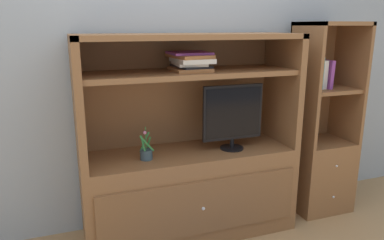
{
  "coord_description": "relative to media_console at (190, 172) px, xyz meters",
  "views": [
    {
      "loc": [
        -0.85,
        -2.02,
        1.57
      ],
      "look_at": [
        0.0,
        0.35,
        0.91
      ],
      "focal_mm": 34.14,
      "sensor_mm": 36.0,
      "label": 1
    }
  ],
  "objects": [
    {
      "name": "upright_book_row",
      "position": [
        1.1,
        -0.01,
        0.7
      ],
      "size": [
        0.18,
        0.18,
        0.28
      ],
      "color": "red",
      "rests_on": "bookshelf_tall"
    },
    {
      "name": "tv_monitor",
      "position": [
        0.32,
        -0.07,
        0.43
      ],
      "size": [
        0.47,
        0.18,
        0.49
      ],
      "color": "black",
      "rests_on": "media_console"
    },
    {
      "name": "magazine_stack",
      "position": [
        0.0,
        -0.0,
        0.83
      ],
      "size": [
        0.28,
        0.36,
        0.13
      ],
      "color": "#A56638",
      "rests_on": "media_console"
    },
    {
      "name": "painted_rear_wall",
      "position": [
        0.0,
        0.34,
        0.91
      ],
      "size": [
        6.0,
        0.1,
        2.8
      ],
      "primitive_type": "cube",
      "color": "#9EA8B2",
      "rests_on": "ground_plane"
    },
    {
      "name": "potted_plant",
      "position": [
        -0.34,
        -0.07,
        0.21
      ],
      "size": [
        0.1,
        0.09,
        0.24
      ],
      "color": "#384C56",
      "rests_on": "media_console"
    },
    {
      "name": "media_console",
      "position": [
        0.0,
        0.0,
        0.0
      ],
      "size": [
        1.59,
        0.55,
        1.51
      ],
      "color": "brown",
      "rests_on": "ground_plane"
    },
    {
      "name": "bookshelf_tall",
      "position": [
        1.2,
        0.0,
        0.04
      ],
      "size": [
        0.48,
        0.42,
        1.6
      ],
      "color": "brown",
      "rests_on": "ground_plane"
    }
  ]
}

